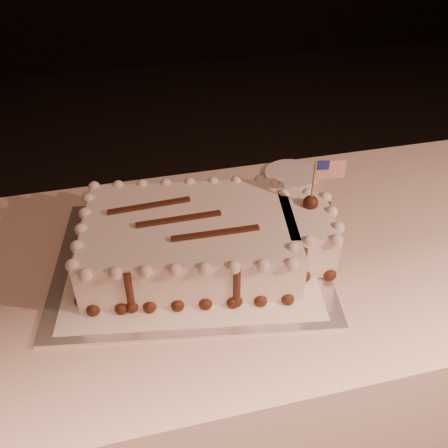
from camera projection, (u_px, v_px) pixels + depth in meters
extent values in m
cube|color=beige|center=(298.00, 343.00, 1.46)|extent=(2.40, 0.80, 0.75)
cube|color=white|center=(191.00, 260.00, 1.18)|extent=(0.70, 0.57, 0.01)
cube|color=white|center=(191.00, 258.00, 1.17)|extent=(0.62, 0.51, 0.00)
cube|color=white|center=(190.00, 239.00, 1.14)|extent=(0.52, 0.39, 0.11)
cube|color=white|center=(306.00, 234.00, 1.16)|extent=(0.14, 0.20, 0.11)
sphere|color=#492212|center=(93.00, 310.00, 1.03)|extent=(0.03, 0.03, 0.03)
sphere|color=#492212|center=(122.00, 308.00, 1.04)|extent=(0.03, 0.03, 0.03)
sphere|color=#492212|center=(150.00, 307.00, 1.04)|extent=(0.03, 0.03, 0.03)
sphere|color=#492212|center=(178.00, 305.00, 1.04)|extent=(0.03, 0.03, 0.03)
sphere|color=#492212|center=(205.00, 304.00, 1.05)|extent=(0.03, 0.03, 0.03)
sphere|color=#492212|center=(233.00, 302.00, 1.05)|extent=(0.03, 0.03, 0.03)
sphere|color=#492212|center=(260.00, 300.00, 1.05)|extent=(0.03, 0.03, 0.03)
sphere|color=#492212|center=(288.00, 299.00, 1.06)|extent=(0.03, 0.03, 0.03)
sphere|color=#492212|center=(289.00, 283.00, 1.09)|extent=(0.03, 0.03, 0.03)
sphere|color=#492212|center=(304.00, 276.00, 1.11)|extent=(0.03, 0.03, 0.03)
sphere|color=#492212|center=(330.00, 274.00, 1.12)|extent=(0.03, 0.03, 0.03)
sphere|color=#492212|center=(332.00, 261.00, 1.15)|extent=(0.03, 0.03, 0.03)
sphere|color=#492212|center=(326.00, 245.00, 1.20)|extent=(0.03, 0.03, 0.03)
sphere|color=#492212|center=(321.00, 230.00, 1.24)|extent=(0.03, 0.03, 0.03)
sphere|color=#492212|center=(304.00, 226.00, 1.26)|extent=(0.03, 0.03, 0.03)
sphere|color=#492212|center=(281.00, 227.00, 1.25)|extent=(0.03, 0.03, 0.03)
sphere|color=#492212|center=(272.00, 217.00, 1.29)|extent=(0.03, 0.03, 0.03)
sphere|color=#492212|center=(258.00, 212.00, 1.30)|extent=(0.03, 0.03, 0.03)
sphere|color=#492212|center=(236.00, 213.00, 1.30)|extent=(0.03, 0.03, 0.03)
sphere|color=#492212|center=(214.00, 214.00, 1.30)|extent=(0.03, 0.03, 0.03)
sphere|color=#492212|center=(191.00, 215.00, 1.29)|extent=(0.03, 0.03, 0.03)
sphere|color=#492212|center=(169.00, 216.00, 1.29)|extent=(0.03, 0.03, 0.03)
sphere|color=#492212|center=(146.00, 217.00, 1.29)|extent=(0.03, 0.03, 0.03)
sphere|color=#492212|center=(123.00, 218.00, 1.28)|extent=(0.03, 0.03, 0.03)
sphere|color=#492212|center=(100.00, 219.00, 1.28)|extent=(0.03, 0.03, 0.03)
sphere|color=#492212|center=(95.00, 232.00, 1.24)|extent=(0.03, 0.03, 0.03)
sphere|color=#492212|center=(92.00, 247.00, 1.19)|extent=(0.03, 0.03, 0.03)
sphere|color=#492212|center=(89.00, 263.00, 1.15)|extent=(0.03, 0.03, 0.03)
sphere|color=#492212|center=(85.00, 281.00, 1.10)|extent=(0.03, 0.03, 0.03)
sphere|color=#492212|center=(81.00, 300.00, 1.05)|extent=(0.03, 0.03, 0.03)
sphere|color=white|center=(85.00, 275.00, 0.97)|extent=(0.03, 0.03, 0.03)
sphere|color=white|center=(115.00, 273.00, 0.98)|extent=(0.03, 0.03, 0.03)
sphere|color=white|center=(145.00, 272.00, 0.98)|extent=(0.03, 0.03, 0.03)
sphere|color=white|center=(175.00, 270.00, 0.98)|extent=(0.03, 0.03, 0.03)
sphere|color=white|center=(204.00, 269.00, 0.99)|extent=(0.03, 0.03, 0.03)
sphere|color=white|center=(234.00, 267.00, 0.99)|extent=(0.03, 0.03, 0.03)
sphere|color=white|center=(263.00, 266.00, 0.99)|extent=(0.03, 0.03, 0.03)
sphere|color=white|center=(292.00, 264.00, 1.00)|extent=(0.03, 0.03, 0.03)
sphere|color=white|center=(293.00, 249.00, 1.03)|extent=(0.03, 0.03, 0.03)
sphere|color=white|center=(309.00, 242.00, 1.05)|extent=(0.03, 0.03, 0.03)
sphere|color=white|center=(336.00, 240.00, 1.06)|extent=(0.03, 0.03, 0.03)
sphere|color=white|center=(338.00, 228.00, 1.09)|extent=(0.03, 0.03, 0.03)
sphere|color=white|center=(332.00, 212.00, 1.14)|extent=(0.03, 0.03, 0.03)
sphere|color=white|center=(325.00, 198.00, 1.18)|extent=(0.03, 0.03, 0.03)
sphere|color=white|center=(308.00, 194.00, 1.20)|extent=(0.03, 0.03, 0.03)
sphere|color=white|center=(284.00, 195.00, 1.19)|extent=(0.03, 0.03, 0.03)
sphere|color=white|center=(275.00, 185.00, 1.23)|extent=(0.03, 0.03, 0.03)
sphere|color=white|center=(260.00, 180.00, 1.24)|extent=(0.03, 0.03, 0.03)
sphere|color=white|center=(237.00, 181.00, 1.24)|extent=(0.03, 0.03, 0.03)
sphere|color=white|center=(213.00, 182.00, 1.24)|extent=(0.03, 0.03, 0.03)
sphere|color=white|center=(190.00, 183.00, 1.23)|extent=(0.03, 0.03, 0.03)
sphere|color=white|center=(166.00, 184.00, 1.23)|extent=(0.03, 0.03, 0.03)
sphere|color=white|center=(142.00, 185.00, 1.23)|extent=(0.03, 0.03, 0.03)
sphere|color=white|center=(118.00, 186.00, 1.22)|extent=(0.03, 0.03, 0.03)
sphere|color=white|center=(94.00, 187.00, 1.22)|extent=(0.03, 0.03, 0.03)
sphere|color=white|center=(89.00, 199.00, 1.18)|extent=(0.03, 0.03, 0.03)
sphere|color=white|center=(85.00, 214.00, 1.13)|extent=(0.03, 0.03, 0.03)
sphere|color=white|center=(81.00, 230.00, 1.09)|extent=(0.03, 0.03, 0.03)
sphere|color=white|center=(77.00, 247.00, 1.04)|extent=(0.03, 0.03, 0.03)
sphere|color=white|center=(72.00, 266.00, 0.99)|extent=(0.03, 0.03, 0.03)
cylinder|color=#492212|center=(129.00, 292.00, 1.01)|extent=(0.02, 0.02, 0.10)
sphere|color=#492212|center=(132.00, 307.00, 1.04)|extent=(0.03, 0.03, 0.03)
cylinder|color=#492212|center=(237.00, 286.00, 1.02)|extent=(0.02, 0.02, 0.10)
sphere|color=#492212|center=(237.00, 301.00, 1.05)|extent=(0.03, 0.03, 0.03)
cylinder|color=#492212|center=(303.00, 260.00, 1.08)|extent=(0.02, 0.02, 0.10)
sphere|color=#492212|center=(301.00, 275.00, 1.11)|extent=(0.03, 0.03, 0.03)
cylinder|color=#492212|center=(325.00, 220.00, 1.20)|extent=(0.02, 0.02, 0.10)
sphere|color=#492212|center=(323.00, 235.00, 1.22)|extent=(0.03, 0.03, 0.03)
cylinder|color=#492212|center=(272.00, 197.00, 1.27)|extent=(0.02, 0.02, 0.10)
sphere|color=#492212|center=(271.00, 212.00, 1.30)|extent=(0.03, 0.03, 0.03)
cylinder|color=#492212|center=(188.00, 200.00, 1.26)|extent=(0.02, 0.02, 0.10)
sphere|color=#492212|center=(188.00, 215.00, 1.29)|extent=(0.03, 0.03, 0.03)
cylinder|color=#492212|center=(101.00, 204.00, 1.25)|extent=(0.02, 0.02, 0.10)
sphere|color=#492212|center=(103.00, 218.00, 1.28)|extent=(0.03, 0.03, 0.03)
cylinder|color=#492212|center=(83.00, 258.00, 1.09)|extent=(0.02, 0.02, 0.10)
sphere|color=#492212|center=(86.00, 273.00, 1.12)|extent=(0.03, 0.03, 0.03)
cube|color=#492212|center=(149.00, 206.00, 1.14)|extent=(0.19, 0.02, 0.01)
cube|color=#492212|center=(179.00, 219.00, 1.10)|extent=(0.19, 0.02, 0.01)
cube|color=#492212|center=(216.00, 233.00, 1.06)|extent=(0.19, 0.02, 0.01)
sphere|color=#492212|center=(311.00, 203.00, 1.14)|extent=(0.04, 0.04, 0.04)
cylinder|color=#B5784D|center=(313.00, 187.00, 1.12)|extent=(0.00, 0.00, 0.13)
cube|color=red|center=(330.00, 170.00, 1.09)|extent=(0.06, 0.01, 0.04)
cube|color=navy|center=(323.00, 165.00, 1.08)|extent=(0.03, 0.01, 0.02)
cylinder|color=white|center=(291.00, 174.00, 1.47)|extent=(0.16, 0.16, 0.01)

